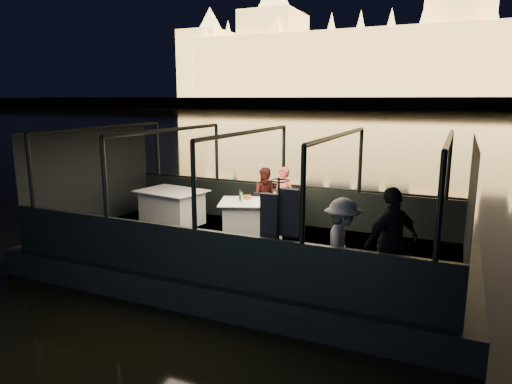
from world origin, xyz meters
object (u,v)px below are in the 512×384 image
at_px(dining_table_central, 254,219).
at_px(wine_bottle, 240,194).
at_px(passenger_dark, 391,242).
at_px(dining_table_aft, 172,208).
at_px(person_woman_coral, 283,196).
at_px(coat_stand, 278,233).
at_px(person_man_maroon, 266,194).
at_px(chair_port_right, 279,212).
at_px(passenger_stripe, 342,241).
at_px(chair_port_left, 259,210).

height_order(dining_table_central, wine_bottle, wine_bottle).
bearing_deg(passenger_dark, dining_table_aft, -72.31).
bearing_deg(person_woman_coral, dining_table_central, -97.77).
height_order(coat_stand, person_man_maroon, coat_stand).
height_order(dining_table_aft, person_man_maroon, person_man_maroon).
distance_m(chair_port_right, wine_bottle, 1.01).
xyz_separation_m(dining_table_aft, person_man_maroon, (2.09, 0.82, 0.36)).
relative_size(person_woman_coral, wine_bottle, 5.39).
height_order(dining_table_aft, passenger_dark, passenger_dark).
relative_size(coat_stand, passenger_stripe, 1.18).
distance_m(dining_table_aft, person_woman_coral, 2.67).
xyz_separation_m(dining_table_central, dining_table_aft, (-2.18, 0.10, 0.00)).
xyz_separation_m(dining_table_central, chair_port_right, (0.38, 0.54, 0.06)).
height_order(passenger_stripe, wine_bottle, passenger_stripe).
distance_m(dining_table_aft, chair_port_left, 2.11).
distance_m(chair_port_right, person_man_maroon, 0.67).
height_order(dining_table_central, person_woman_coral, person_woman_coral).
height_order(coat_stand, passenger_stripe, coat_stand).
distance_m(person_man_maroon, passenger_stripe, 4.05).
height_order(dining_table_aft, coat_stand, coat_stand).
bearing_deg(dining_table_aft, passenger_dark, -21.51).
xyz_separation_m(chair_port_left, person_woman_coral, (0.48, 0.29, 0.30)).
bearing_deg(person_man_maroon, coat_stand, -85.58).
relative_size(chair_port_right, passenger_dark, 0.54).
distance_m(dining_table_central, coat_stand, 2.89).
distance_m(person_man_maroon, wine_bottle, 1.01).
bearing_deg(passenger_dark, chair_port_right, -93.34).
bearing_deg(person_man_maroon, dining_table_aft, -179.75).
bearing_deg(passenger_stripe, dining_table_aft, 49.66).
relative_size(chair_port_left, passenger_stripe, 0.54).
distance_m(passenger_dark, wine_bottle, 3.97).
xyz_separation_m(person_woman_coral, passenger_stripe, (2.11, -3.06, 0.10)).
distance_m(coat_stand, passenger_dark, 1.69).
distance_m(dining_table_central, person_woman_coral, 0.99).
bearing_deg(dining_table_aft, dining_table_central, -2.61).
xyz_separation_m(dining_table_aft, chair_port_right, (2.56, 0.44, 0.06)).
bearing_deg(dining_table_central, person_man_maroon, 95.55).
distance_m(dining_table_aft, chair_port_right, 2.60).
bearing_deg(chair_port_right, coat_stand, -89.83).
bearing_deg(wine_bottle, chair_port_left, 73.47).
bearing_deg(coat_stand, dining_table_aft, 145.77).
bearing_deg(person_woman_coral, wine_bottle, -111.29).
bearing_deg(dining_table_central, chair_port_left, 102.48).
height_order(chair_port_right, wine_bottle, wine_bottle).
height_order(person_woman_coral, passenger_stripe, passenger_stripe).
relative_size(dining_table_aft, passenger_stripe, 1.02).
bearing_deg(chair_port_left, wine_bottle, -125.80).
bearing_deg(wine_bottle, dining_table_aft, 175.53).
relative_size(dining_table_central, person_woman_coral, 1.02).
bearing_deg(coat_stand, chair_port_left, 118.83).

